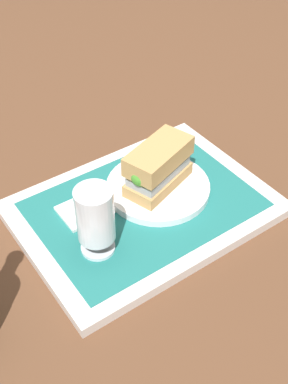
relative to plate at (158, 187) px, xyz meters
name	(u,v)px	position (x,y,z in m)	size (l,w,h in m)	color
ground_plane	(144,212)	(0.04, 0.02, -0.03)	(3.00, 3.00, 0.00)	brown
tray	(144,208)	(0.04, 0.02, -0.02)	(0.44, 0.32, 0.02)	silver
placemat	(144,204)	(0.04, 0.02, -0.01)	(0.38, 0.27, 0.00)	#1E6B66
plate	(158,187)	(0.00, 0.00, 0.00)	(0.19, 0.19, 0.01)	white
sandwich	(157,167)	(0.00, 0.00, 0.05)	(0.14, 0.10, 0.08)	tan
beer_glass	(95,219)	(0.16, 0.06, 0.06)	(0.06, 0.06, 0.12)	silver
napkin_folded	(86,209)	(0.14, -0.03, 0.00)	(0.09, 0.07, 0.01)	white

